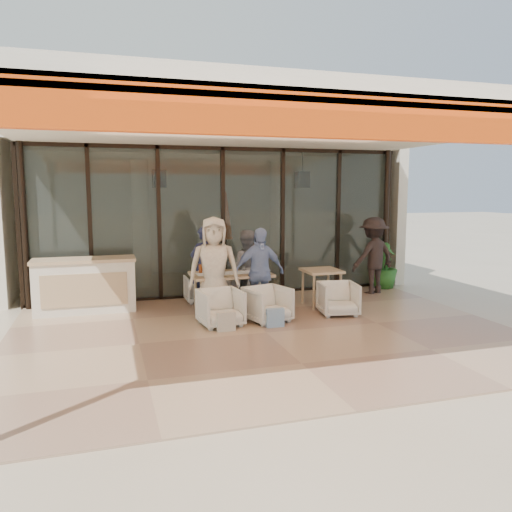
{
  "coord_description": "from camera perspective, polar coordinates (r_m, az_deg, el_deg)",
  "views": [
    {
      "loc": [
        -2.43,
        -7.4,
        2.31
      ],
      "look_at": [
        0.1,
        0.9,
        1.15
      ],
      "focal_mm": 35.0,
      "sensor_mm": 36.0,
      "label": 1
    }
  ],
  "objects": [
    {
      "name": "tote_bag_blue",
      "position": [
        8.4,
        2.2,
        -7.15
      ],
      "size": [
        0.3,
        0.1,
        0.34
      ],
      "primitive_type": "cube",
      "color": "#99BFD8",
      "rests_on": "ground"
    },
    {
      "name": "terrace_structure",
      "position": [
        7.59,
        1.9,
        14.72
      ],
      "size": [
        8.0,
        6.0,
        3.4
      ],
      "color": "silver",
      "rests_on": "ground"
    },
    {
      "name": "side_table",
      "position": [
        9.93,
        7.5,
        -2.14
      ],
      "size": [
        0.7,
        0.7,
        0.74
      ],
      "color": "tan",
      "rests_on": "ground"
    },
    {
      "name": "tote_bag_cream",
      "position": [
        8.17,
        -3.42,
        -7.58
      ],
      "size": [
        0.3,
        0.1,
        0.34
      ],
      "primitive_type": "cube",
      "color": "silver",
      "rests_on": "ground"
    },
    {
      "name": "interior_block",
      "position": [
        12.94,
        -6.15,
        7.23
      ],
      "size": [
        9.05,
        3.62,
        3.52
      ],
      "color": "silver",
      "rests_on": "ground"
    },
    {
      "name": "potted_palm",
      "position": [
        12.01,
        14.36,
        -0.9
      ],
      "size": [
        0.91,
        0.91,
        1.16
      ],
      "primitive_type": "imported",
      "rotation": [
        0.0,
        0.0,
        0.89
      ],
      "color": "#1E5919",
      "rests_on": "ground"
    },
    {
      "name": "glass_storefront",
      "position": [
        10.7,
        -3.8,
        3.8
      ],
      "size": [
        8.08,
        0.1,
        3.2
      ],
      "color": "#9EADA3",
      "rests_on": "ground"
    },
    {
      "name": "chair_near_left",
      "position": [
        8.5,
        -4.07,
        -5.72
      ],
      "size": [
        0.76,
        0.72,
        0.7
      ],
      "primitive_type": "imported",
      "rotation": [
        0.0,
        0.0,
        0.12
      ],
      "color": "white",
      "rests_on": "ground"
    },
    {
      "name": "chair_near_right",
      "position": [
        8.72,
        1.34,
        -5.38
      ],
      "size": [
        0.83,
        0.8,
        0.7
      ],
      "primitive_type": "imported",
      "rotation": [
        0.0,
        0.0,
        0.29
      ],
      "color": "white",
      "rests_on": "ground"
    },
    {
      "name": "side_chair",
      "position": [
        9.32,
        9.38,
        -4.67
      ],
      "size": [
        0.76,
        0.73,
        0.69
      ],
      "primitive_type": "imported",
      "rotation": [
        0.0,
        0.0,
        -0.17
      ],
      "color": "white",
      "rests_on": "ground"
    },
    {
      "name": "diner_navy",
      "position": [
        9.76,
        -5.93,
        -1.27
      ],
      "size": [
        0.68,
        0.55,
        1.62
      ],
      "primitive_type": "imported",
      "rotation": [
        0.0,
        0.0,
        3.46
      ],
      "color": "#171E33",
      "rests_on": "ground"
    },
    {
      "name": "host_counter",
      "position": [
        9.86,
        -18.95,
        -3.19
      ],
      "size": [
        1.85,
        0.65,
        1.04
      ],
      "color": "silver",
      "rests_on": "ground"
    },
    {
      "name": "diner_grey",
      "position": [
        9.96,
        -1.18,
        -1.34
      ],
      "size": [
        0.86,
        0.75,
        1.52
      ],
      "primitive_type": "imported",
      "rotation": [
        0.0,
        0.0,
        2.88
      ],
      "color": "#5E5F63",
      "rests_on": "ground"
    },
    {
      "name": "ground",
      "position": [
        8.12,
        1.19,
        -8.91
      ],
      "size": [
        70.0,
        70.0,
        0.0
      ],
      "primitive_type": "plane",
      "color": "#C6B293",
      "rests_on": "ground"
    },
    {
      "name": "diner_periwinkle",
      "position": [
        9.1,
        0.36,
        -1.85
      ],
      "size": [
        0.97,
        0.45,
        1.63
      ],
      "primitive_type": "imported",
      "rotation": [
        0.0,
        0.0,
        0.06
      ],
      "color": "#7791C7",
      "rests_on": "ground"
    },
    {
      "name": "chair_far_right",
      "position": [
        10.51,
        -1.92,
        -3.14
      ],
      "size": [
        0.77,
        0.74,
        0.7
      ],
      "primitive_type": "imported",
      "rotation": [
        0.0,
        0.0,
        3.3
      ],
      "color": "white",
      "rests_on": "ground"
    },
    {
      "name": "standing_woman",
      "position": [
        11.29,
        13.24,
        0.02
      ],
      "size": [
        1.22,
        0.88,
        1.71
      ],
      "primitive_type": "imported",
      "rotation": [
        0.0,
        0.0,
        3.38
      ],
      "color": "black",
      "rests_on": "ground"
    },
    {
      "name": "diner_cream",
      "position": [
        8.87,
        -4.83,
        -1.42
      ],
      "size": [
        0.99,
        0.73,
        1.84
      ],
      "primitive_type": "imported",
      "rotation": [
        0.0,
        0.0,
        -0.18
      ],
      "color": "beige",
      "rests_on": "ground"
    },
    {
      "name": "dining_table",
      "position": [
        9.44,
        -2.93,
        -2.29
      ],
      "size": [
        1.5,
        0.9,
        0.93
      ],
      "color": "tan",
      "rests_on": "ground"
    },
    {
      "name": "terrace_floor",
      "position": [
        8.12,
        1.19,
        -8.88
      ],
      "size": [
        8.0,
        6.0,
        0.01
      ],
      "primitive_type": "cube",
      "color": "tan",
      "rests_on": "ground"
    },
    {
      "name": "chair_far_left",
      "position": [
        10.33,
        -6.43,
        -3.61
      ],
      "size": [
        0.6,
        0.56,
        0.61
      ],
      "primitive_type": "imported",
      "rotation": [
        0.0,
        0.0,
        3.15
      ],
      "color": "white",
      "rests_on": "ground"
    }
  ]
}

